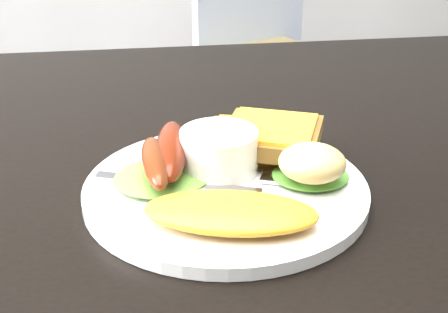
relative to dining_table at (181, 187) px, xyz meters
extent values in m
cube|color=black|center=(0.00, 0.00, 0.00)|extent=(1.20, 0.80, 0.04)
cube|color=tan|center=(0.33, 1.24, -0.28)|extent=(0.52, 0.52, 0.05)
cylinder|color=white|center=(0.03, -0.06, 0.03)|extent=(0.24, 0.24, 0.01)
ellipsoid|color=#548223|center=(-0.02, -0.05, 0.04)|extent=(0.09, 0.09, 0.01)
ellipsoid|color=#458721|center=(0.10, -0.06, 0.04)|extent=(0.07, 0.07, 0.01)
ellipsoid|color=yellow|center=(0.03, -0.12, 0.04)|extent=(0.14, 0.09, 0.02)
ellipsoid|color=maroon|center=(-0.02, -0.05, 0.05)|extent=(0.03, 0.09, 0.02)
ellipsoid|color=#601A0A|center=(-0.01, -0.03, 0.05)|extent=(0.04, 0.11, 0.03)
cylinder|color=white|center=(0.03, -0.04, 0.05)|extent=(0.09, 0.09, 0.04)
cube|color=brown|center=(0.07, 0.01, 0.04)|extent=(0.10, 0.10, 0.01)
cube|color=brown|center=(0.08, -0.01, 0.05)|extent=(0.11, 0.11, 0.01)
ellipsoid|color=beige|center=(0.10, -0.08, 0.06)|extent=(0.07, 0.06, 0.03)
cube|color=#ADAFB7|center=(-0.01, -0.06, 0.03)|extent=(0.14, 0.06, 0.00)
camera|label=1|loc=(-0.03, -0.51, 0.28)|focal=50.00mm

